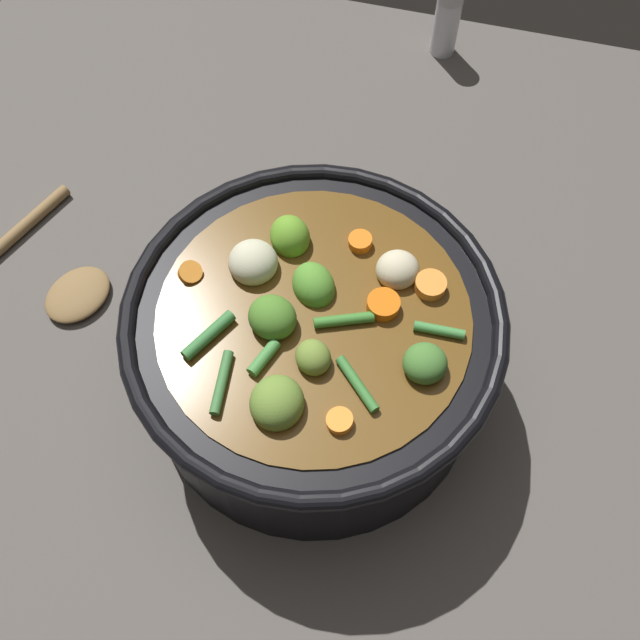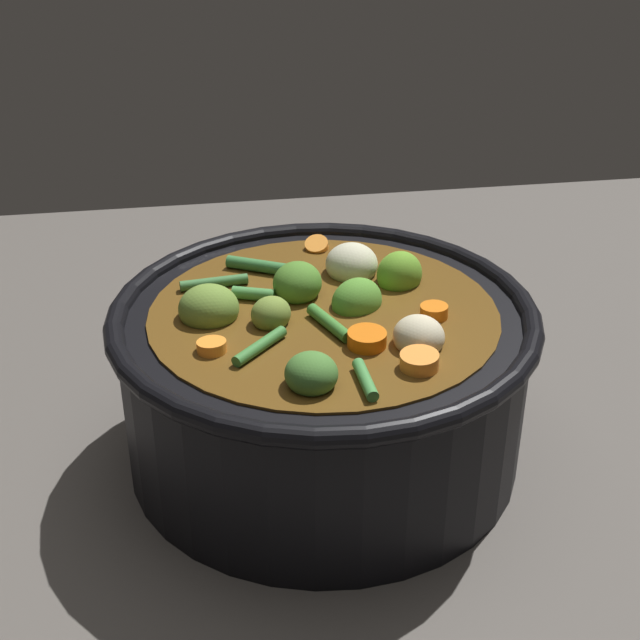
{
  "view_description": "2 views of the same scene",
  "coord_description": "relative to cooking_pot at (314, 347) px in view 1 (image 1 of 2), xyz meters",
  "views": [
    {
      "loc": [
        -0.08,
        0.29,
        0.65
      ],
      "look_at": [
        -0.0,
        -0.0,
        0.12
      ],
      "focal_mm": 41.43,
      "sensor_mm": 36.0,
      "label": 1
    },
    {
      "loc": [
        -0.58,
        0.1,
        0.45
      ],
      "look_at": [
        0.01,
        0.0,
        0.12
      ],
      "focal_mm": 50.6,
      "sensor_mm": 36.0,
      "label": 2
    }
  ],
  "objects": [
    {
      "name": "ground_plane",
      "position": [
        -0.0,
        0.0,
        -0.07
      ],
      "size": [
        1.1,
        1.1,
        0.0
      ],
      "primitive_type": "plane",
      "color": "#514C47"
    },
    {
      "name": "wooden_spoon",
      "position": [
        0.29,
        -0.04,
        -0.06
      ],
      "size": [
        0.18,
        0.17,
        0.01
      ],
      "color": "olive",
      "rests_on": "ground_plane"
    },
    {
      "name": "salt_shaker",
      "position": [
        -0.04,
        -0.49,
        -0.03
      ],
      "size": [
        0.03,
        0.03,
        0.09
      ],
      "color": "silver",
      "rests_on": "ground_plane"
    },
    {
      "name": "cooking_pot",
      "position": [
        0.0,
        0.0,
        0.0
      ],
      "size": [
        0.32,
        0.32,
        0.15
      ],
      "color": "black",
      "rests_on": "ground_plane"
    }
  ]
}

